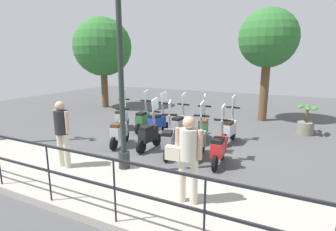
{
  "coord_description": "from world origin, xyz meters",
  "views": [
    {
      "loc": [
        -7.18,
        -3.1,
        2.69
      ],
      "look_at": [
        0.2,
        0.5,
        0.9
      ],
      "focal_mm": 28.0,
      "sensor_mm": 36.0,
      "label": 1
    }
  ],
  "objects_px": {
    "scooter_far_0": "(229,129)",
    "scooter_far_2": "(180,124)",
    "potted_palm": "(306,122)",
    "scooter_near_0": "(219,147)",
    "scooter_near_4": "(119,131)",
    "pedestrian_distant": "(62,129)",
    "scooter_far_4": "(143,119)",
    "tree_distant": "(268,39)",
    "pedestrian_with_bag": "(187,153)",
    "tree_large": "(103,47)",
    "scooter_near_1": "(198,141)",
    "scooter_far_5": "(122,117)",
    "lamp_post_near": "(121,86)",
    "scooter_far_1": "(203,127)",
    "scooter_near_3": "(149,134)",
    "scooter_far_3": "(158,122)",
    "scooter_near_2": "(168,139)"
  },
  "relations": [
    {
      "from": "tree_distant",
      "to": "scooter_far_4",
      "type": "distance_m",
      "value": 6.2
    },
    {
      "from": "scooter_near_4",
      "to": "scooter_far_0",
      "type": "relative_size",
      "value": 1.0
    },
    {
      "from": "scooter_near_4",
      "to": "scooter_far_0",
      "type": "distance_m",
      "value": 3.51
    },
    {
      "from": "scooter_far_4",
      "to": "scooter_far_1",
      "type": "bearing_deg",
      "value": -98.39
    },
    {
      "from": "pedestrian_with_bag",
      "to": "tree_large",
      "type": "height_order",
      "value": "tree_large"
    },
    {
      "from": "scooter_far_2",
      "to": "scooter_far_4",
      "type": "height_order",
      "value": "same"
    },
    {
      "from": "lamp_post_near",
      "to": "pedestrian_distant",
      "type": "xyz_separation_m",
      "value": [
        -0.57,
        1.33,
        -1.02
      ]
    },
    {
      "from": "scooter_near_1",
      "to": "scooter_near_0",
      "type": "bearing_deg",
      "value": -114.37
    },
    {
      "from": "tree_large",
      "to": "scooter_near_0",
      "type": "relative_size",
      "value": 3.16
    },
    {
      "from": "scooter_near_0",
      "to": "scooter_far_3",
      "type": "xyz_separation_m",
      "value": [
        1.71,
        2.69,
        0.0
      ]
    },
    {
      "from": "scooter_far_5",
      "to": "lamp_post_near",
      "type": "bearing_deg",
      "value": -157.12
    },
    {
      "from": "scooter_far_4",
      "to": "scooter_near_1",
      "type": "bearing_deg",
      "value": -125.57
    },
    {
      "from": "pedestrian_with_bag",
      "to": "tree_large",
      "type": "bearing_deg",
      "value": 42.31
    },
    {
      "from": "pedestrian_with_bag",
      "to": "scooter_near_0",
      "type": "height_order",
      "value": "pedestrian_with_bag"
    },
    {
      "from": "scooter_far_0",
      "to": "scooter_far_2",
      "type": "distance_m",
      "value": 1.68
    },
    {
      "from": "scooter_far_4",
      "to": "tree_distant",
      "type": "bearing_deg",
      "value": -49.42
    },
    {
      "from": "potted_palm",
      "to": "scooter_near_0",
      "type": "bearing_deg",
      "value": 153.46
    },
    {
      "from": "pedestrian_with_bag",
      "to": "lamp_post_near",
      "type": "bearing_deg",
      "value": 63.82
    },
    {
      "from": "pedestrian_with_bag",
      "to": "scooter_far_1",
      "type": "distance_m",
      "value": 4.16
    },
    {
      "from": "potted_palm",
      "to": "scooter_far_0",
      "type": "bearing_deg",
      "value": 134.33
    },
    {
      "from": "scooter_near_3",
      "to": "scooter_far_0",
      "type": "bearing_deg",
      "value": -45.0
    },
    {
      "from": "pedestrian_with_bag",
      "to": "tree_large",
      "type": "relative_size",
      "value": 0.33
    },
    {
      "from": "pedestrian_distant",
      "to": "potted_palm",
      "type": "bearing_deg",
      "value": 143.76
    },
    {
      "from": "scooter_near_3",
      "to": "scooter_far_0",
      "type": "relative_size",
      "value": 1.0
    },
    {
      "from": "scooter_near_0",
      "to": "scooter_near_1",
      "type": "distance_m",
      "value": 0.71
    },
    {
      "from": "scooter_far_0",
      "to": "scooter_near_1",
      "type": "bearing_deg",
      "value": 169.57
    },
    {
      "from": "scooter_near_4",
      "to": "scooter_far_3",
      "type": "relative_size",
      "value": 1.0
    },
    {
      "from": "pedestrian_distant",
      "to": "scooter_far_3",
      "type": "relative_size",
      "value": 1.03
    },
    {
      "from": "scooter_near_4",
      "to": "scooter_far_1",
      "type": "distance_m",
      "value": 2.72
    },
    {
      "from": "scooter_near_4",
      "to": "scooter_far_2",
      "type": "distance_m",
      "value": 2.1
    },
    {
      "from": "tree_large",
      "to": "scooter_far_4",
      "type": "bearing_deg",
      "value": -126.79
    },
    {
      "from": "potted_palm",
      "to": "scooter_near_1",
      "type": "distance_m",
      "value": 4.72
    },
    {
      "from": "scooter_near_0",
      "to": "scooter_far_1",
      "type": "distance_m",
      "value": 2.01
    },
    {
      "from": "scooter_near_3",
      "to": "scooter_near_4",
      "type": "xyz_separation_m",
      "value": [
        -0.11,
        1.0,
        0.0
      ]
    },
    {
      "from": "tree_distant",
      "to": "scooter_far_5",
      "type": "relative_size",
      "value": 3.08
    },
    {
      "from": "scooter_far_5",
      "to": "pedestrian_with_bag",
      "type": "bearing_deg",
      "value": -146.73
    },
    {
      "from": "pedestrian_with_bag",
      "to": "scooter_far_5",
      "type": "bearing_deg",
      "value": 42.54
    },
    {
      "from": "scooter_near_3",
      "to": "scooter_far_4",
      "type": "height_order",
      "value": "same"
    },
    {
      "from": "tree_large",
      "to": "scooter_near_1",
      "type": "xyz_separation_m",
      "value": [
        -5.04,
        -7.32,
        -2.8
      ]
    },
    {
      "from": "scooter_near_1",
      "to": "scooter_far_2",
      "type": "bearing_deg",
      "value": 36.2
    },
    {
      "from": "potted_palm",
      "to": "scooter_far_5",
      "type": "relative_size",
      "value": 0.69
    },
    {
      "from": "pedestrian_distant",
      "to": "scooter_near_2",
      "type": "xyz_separation_m",
      "value": [
        2.07,
        -1.75,
        -0.6
      ]
    },
    {
      "from": "potted_palm",
      "to": "scooter_far_4",
      "type": "distance_m",
      "value": 5.9
    },
    {
      "from": "lamp_post_near",
      "to": "pedestrian_with_bag",
      "type": "bearing_deg",
      "value": -111.84
    },
    {
      "from": "pedestrian_with_bag",
      "to": "scooter_near_4",
      "type": "relative_size",
      "value": 1.03
    },
    {
      "from": "scooter_far_0",
      "to": "scooter_far_4",
      "type": "relative_size",
      "value": 1.0
    },
    {
      "from": "scooter_far_4",
      "to": "scooter_near_0",
      "type": "bearing_deg",
      "value": -123.97
    },
    {
      "from": "tree_large",
      "to": "scooter_near_3",
      "type": "relative_size",
      "value": 3.16
    },
    {
      "from": "scooter_near_0",
      "to": "scooter_far_0",
      "type": "relative_size",
      "value": 1.0
    },
    {
      "from": "scooter_far_0",
      "to": "scooter_far_4",
      "type": "distance_m",
      "value": 3.22
    }
  ]
}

